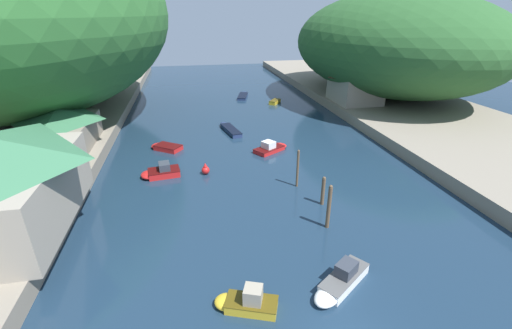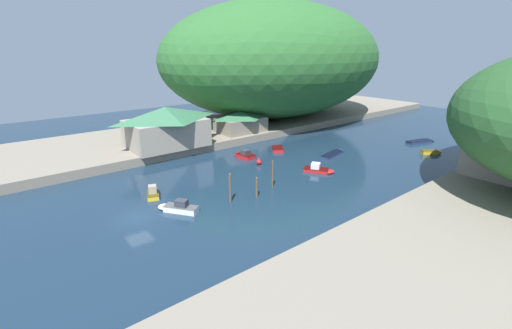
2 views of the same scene
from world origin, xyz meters
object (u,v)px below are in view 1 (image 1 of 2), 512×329
(boat_cabin_cruiser, at_px, (165,147))
(channel_buoy_near, at_px, (206,170))
(boat_moored_right, at_px, (246,302))
(boat_small_dinghy, at_px, (160,172))
(boat_navy_launch, at_px, (229,129))
(right_bank_cottage, at_px, (355,85))
(boat_open_rowboat, at_px, (271,148))
(boat_yellow_tender, at_px, (276,101))
(boat_near_quay, at_px, (340,282))
(boat_white_cruiser, at_px, (243,95))
(person_on_quay, at_px, (54,175))
(boathouse_shed, at_px, (61,127))

(boat_cabin_cruiser, xyz_separation_m, channel_buoy_near, (4.17, -7.51, 0.18))
(boat_moored_right, bearing_deg, boat_small_dinghy, 37.72)
(boat_moored_right, xyz_separation_m, boat_navy_launch, (2.92, 29.92, -0.16))
(right_bank_cottage, distance_m, channel_buoy_near, 31.63)
(boat_open_rowboat, xyz_separation_m, channel_buoy_near, (-7.78, -4.71, 0.09))
(boat_yellow_tender, bearing_deg, boat_near_quay, -62.91)
(boat_cabin_cruiser, bearing_deg, boat_white_cruiser, 7.90)
(boat_open_rowboat, bearing_deg, boat_moored_right, -50.14)
(right_bank_cottage, relative_size, boat_open_rowboat, 1.86)
(boat_yellow_tender, xyz_separation_m, channel_buoy_near, (-13.76, -25.99, 0.14))
(boat_yellow_tender, relative_size, boat_moored_right, 0.92)
(boat_open_rowboat, xyz_separation_m, person_on_quay, (-20.22, -7.30, 1.97))
(boathouse_shed, xyz_separation_m, boat_near_quay, (21.12, -23.99, -3.02))
(boat_white_cruiser, distance_m, channel_buoy_near, 33.28)
(boat_white_cruiser, xyz_separation_m, boat_cabin_cruiser, (-13.21, -24.52, 0.06))
(boat_moored_right, bearing_deg, boat_yellow_tender, 4.30)
(boat_white_cruiser, bearing_deg, boat_yellow_tender, -36.63)
(boat_near_quay, relative_size, boat_cabin_cruiser, 1.12)
(right_bank_cottage, bearing_deg, boat_moored_right, -123.16)
(boat_near_quay, bearing_deg, person_on_quay, 17.58)
(boat_yellow_tender, distance_m, boat_moored_right, 44.99)
(boat_small_dinghy, bearing_deg, channel_buoy_near, -102.30)
(boat_open_rowboat, height_order, boat_small_dinghy, boat_small_dinghy)
(boathouse_shed, distance_m, right_bank_cottage, 41.16)
(boat_open_rowboat, xyz_separation_m, boat_small_dinghy, (-12.11, -4.33, 0.05))
(boat_navy_launch, xyz_separation_m, boat_cabin_cruiser, (-8.12, -5.25, 0.01))
(channel_buoy_near, bearing_deg, boathouse_shed, 153.51)
(boat_moored_right, relative_size, boat_navy_launch, 0.57)
(right_bank_cottage, relative_size, boat_cabin_cruiser, 2.14)
(person_on_quay, bearing_deg, boat_small_dinghy, -80.65)
(right_bank_cottage, height_order, boat_white_cruiser, right_bank_cottage)
(boat_yellow_tender, bearing_deg, boat_cabin_cruiser, -97.52)
(person_on_quay, bearing_deg, boat_near_quay, -137.37)
(boat_small_dinghy, bearing_deg, boathouse_shed, 48.81)
(right_bank_cottage, relative_size, boat_small_dinghy, 2.21)
(channel_buoy_near, bearing_deg, boat_moored_right, -86.57)
(boat_white_cruiser, height_order, boat_navy_launch, boat_navy_launch)
(right_bank_cottage, height_order, channel_buoy_near, right_bank_cottage)
(boat_yellow_tender, bearing_deg, boat_open_rowboat, -69.09)
(boat_white_cruiser, bearing_deg, person_on_quay, -106.50)
(right_bank_cottage, height_order, boat_navy_launch, right_bank_cottage)
(channel_buoy_near, bearing_deg, boat_white_cruiser, 74.24)
(right_bank_cottage, bearing_deg, person_on_quay, -149.61)
(boat_near_quay, relative_size, boat_open_rowboat, 0.98)
(boat_near_quay, relative_size, boat_white_cruiser, 0.68)
(right_bank_cottage, height_order, boat_open_rowboat, right_bank_cottage)
(boat_near_quay, height_order, boat_small_dinghy, boat_near_quay)
(boat_near_quay, xyz_separation_m, boat_white_cruiser, (2.44, 48.77, -0.22))
(boat_near_quay, bearing_deg, boathouse_shed, 5.60)
(boat_open_rowboat, height_order, channel_buoy_near, boat_open_rowboat)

